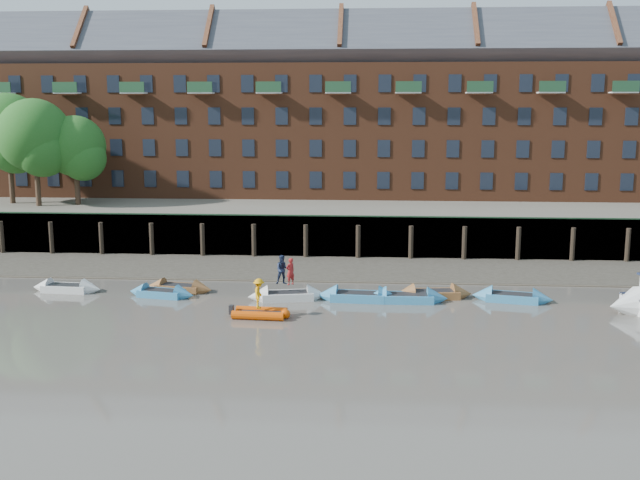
# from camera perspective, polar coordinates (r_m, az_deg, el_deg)

# --- Properties ---
(ground) EXTENTS (220.00, 220.00, 0.00)m
(ground) POSITION_cam_1_polar(r_m,az_deg,el_deg) (36.25, -0.98, -8.39)
(ground) COLOR #5A544D
(ground) RESTS_ON ground
(foreshore) EXTENTS (110.00, 8.00, 0.50)m
(foreshore) POSITION_cam_1_polar(r_m,az_deg,el_deg) (53.57, 0.69, -2.23)
(foreshore) COLOR #3D382F
(foreshore) RESTS_ON ground
(mud_band) EXTENTS (110.00, 1.60, 0.10)m
(mud_band) POSITION_cam_1_polar(r_m,az_deg,el_deg) (50.26, 0.46, -3.07)
(mud_band) COLOR #4C4336
(mud_band) RESTS_ON ground
(river_wall) EXTENTS (110.00, 1.23, 3.30)m
(river_wall) POSITION_cam_1_polar(r_m,az_deg,el_deg) (57.55, 0.94, 0.27)
(river_wall) COLOR #2D2A26
(river_wall) RESTS_ON ground
(bank_terrace) EXTENTS (110.00, 28.00, 3.20)m
(bank_terrace) POSITION_cam_1_polar(r_m,az_deg,el_deg) (70.98, 1.53, 2.18)
(bank_terrace) COLOR #5E594D
(bank_terrace) RESTS_ON ground
(apartment_terrace) EXTENTS (80.60, 15.56, 20.98)m
(apartment_terrace) POSITION_cam_1_polar(r_m,az_deg,el_deg) (71.28, 1.61, 11.26)
(apartment_terrace) COLOR brown
(apartment_terrace) RESTS_ON bank_terrace
(tree_cluster) EXTENTS (11.76, 7.74, 9.40)m
(tree_cluster) POSITION_cam_1_polar(r_m,az_deg,el_deg) (67.94, -21.11, 7.41)
(tree_cluster) COLOR #3A281C
(tree_cluster) RESTS_ON bank_terrace
(rowboat_0) EXTENTS (4.57, 1.63, 1.30)m
(rowboat_0) POSITION_cam_1_polar(r_m,az_deg,el_deg) (49.76, -18.75, -3.49)
(rowboat_0) COLOR silver
(rowboat_0) RESTS_ON ground
(rowboat_1) EXTENTS (4.43, 2.05, 1.24)m
(rowboat_1) POSITION_cam_1_polar(r_m,az_deg,el_deg) (46.93, -12.00, -3.99)
(rowboat_1) COLOR teal
(rowboat_1) RESTS_ON ground
(rowboat_2) EXTENTS (4.51, 2.01, 1.26)m
(rowboat_2) POSITION_cam_1_polar(r_m,az_deg,el_deg) (48.01, -10.67, -3.61)
(rowboat_2) COLOR brown
(rowboat_2) RESTS_ON ground
(rowboat_3) EXTENTS (4.95, 2.28, 1.39)m
(rowboat_3) POSITION_cam_1_polar(r_m,az_deg,el_deg) (45.25, -2.51, -4.27)
(rowboat_3) COLOR silver
(rowboat_3) RESTS_ON ground
(rowboat_4) EXTENTS (5.07, 1.76, 1.45)m
(rowboat_4) POSITION_cam_1_polar(r_m,az_deg,el_deg) (45.05, 2.90, -4.32)
(rowboat_4) COLOR teal
(rowboat_4) RESTS_ON ground
(rowboat_5) EXTENTS (4.89, 1.46, 1.41)m
(rowboat_5) POSITION_cam_1_polar(r_m,az_deg,el_deg) (45.00, 6.62, -4.40)
(rowboat_5) COLOR teal
(rowboat_5) RESTS_ON ground
(rowboat_6) EXTENTS (4.92, 2.01, 1.39)m
(rowboat_6) POSITION_cam_1_polar(r_m,az_deg,el_deg) (46.09, 8.61, -4.10)
(rowboat_6) COLOR brown
(rowboat_6) RESTS_ON ground
(rowboat_7) EXTENTS (4.89, 2.31, 1.37)m
(rowboat_7) POSITION_cam_1_polar(r_m,az_deg,el_deg) (46.30, 14.42, -4.26)
(rowboat_7) COLOR teal
(rowboat_7) RESTS_ON ground
(rib_tender) EXTENTS (3.21, 1.68, 0.55)m
(rib_tender) POSITION_cam_1_polar(r_m,az_deg,el_deg) (41.66, -4.44, -5.58)
(rib_tender) COLOR #D24604
(rib_tender) RESTS_ON ground
(person_rower_a) EXTENTS (0.70, 0.70, 1.65)m
(person_rower_a) POSITION_cam_1_polar(r_m,az_deg,el_deg) (44.87, -2.27, -2.40)
(person_rower_a) COLOR maroon
(person_rower_a) RESTS_ON rowboat_3
(person_rower_b) EXTENTS (1.00, 0.86, 1.79)m
(person_rower_b) POSITION_cam_1_polar(r_m,az_deg,el_deg) (45.03, -2.86, -2.27)
(person_rower_b) COLOR #19233F
(person_rower_b) RESTS_ON rowboat_3
(person_rib_crew) EXTENTS (0.66, 1.10, 1.67)m
(person_rib_crew) POSITION_cam_1_polar(r_m,az_deg,el_deg) (41.44, -4.68, -4.08)
(person_rib_crew) COLOR orange
(person_rib_crew) RESTS_ON rib_tender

